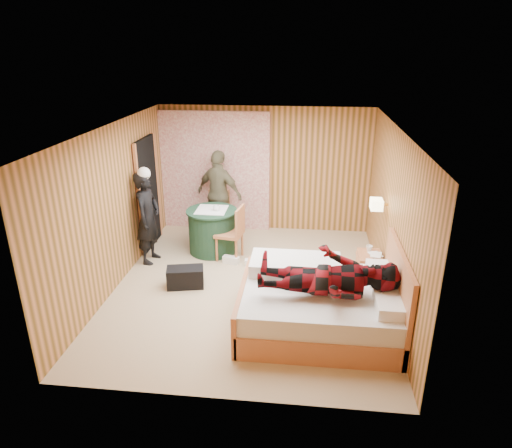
# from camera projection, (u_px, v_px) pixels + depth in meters

# --- Properties ---
(floor) EXTENTS (4.20, 5.00, 0.01)m
(floor) POSITION_uv_depth(u_px,v_px,m) (250.00, 286.00, 7.28)
(floor) COLOR tan
(floor) RESTS_ON ground
(ceiling) EXTENTS (4.20, 5.00, 0.01)m
(ceiling) POSITION_uv_depth(u_px,v_px,m) (249.00, 128.00, 6.35)
(ceiling) COLOR white
(ceiling) RESTS_ON wall_back
(wall_back) EXTENTS (4.20, 0.02, 2.50)m
(wall_back) POSITION_uv_depth(u_px,v_px,m) (265.00, 170.00, 9.12)
(wall_back) COLOR #C47C4B
(wall_back) RESTS_ON floor
(wall_left) EXTENTS (0.02, 5.00, 2.50)m
(wall_left) POSITION_uv_depth(u_px,v_px,m) (114.00, 207.00, 7.03)
(wall_left) COLOR #C47C4B
(wall_left) RESTS_ON floor
(wall_right) EXTENTS (0.02, 5.00, 2.50)m
(wall_right) POSITION_uv_depth(u_px,v_px,m) (393.00, 218.00, 6.60)
(wall_right) COLOR #C47C4B
(wall_right) RESTS_ON floor
(curtain) EXTENTS (2.20, 0.08, 2.40)m
(curtain) POSITION_uv_depth(u_px,v_px,m) (215.00, 172.00, 9.18)
(curtain) COLOR white
(curtain) RESTS_ON floor
(doorway) EXTENTS (0.06, 0.90, 2.05)m
(doorway) POSITION_uv_depth(u_px,v_px,m) (148.00, 194.00, 8.40)
(doorway) COLOR black
(doorway) RESTS_ON floor
(wall_lamp) EXTENTS (0.26, 0.24, 0.16)m
(wall_lamp) POSITION_uv_depth(u_px,v_px,m) (377.00, 204.00, 7.01)
(wall_lamp) COLOR gold
(wall_lamp) RESTS_ON wall_right
(bed) EXTENTS (2.15, 1.70, 1.17)m
(bed) POSITION_uv_depth(u_px,v_px,m) (323.00, 304.00, 6.14)
(bed) COLOR #C47E50
(bed) RESTS_ON floor
(nightstand) EXTENTS (0.39, 0.52, 0.50)m
(nightstand) POSITION_uv_depth(u_px,v_px,m) (369.00, 268.00, 7.28)
(nightstand) COLOR #C47E50
(nightstand) RESTS_ON floor
(round_table) EXTENTS (0.93, 0.93, 0.82)m
(round_table) POSITION_uv_depth(u_px,v_px,m) (212.00, 230.00, 8.36)
(round_table) COLOR #1D3F27
(round_table) RESTS_ON floor
(chair_far) EXTENTS (0.46, 0.46, 0.93)m
(chair_far) POSITION_uv_depth(u_px,v_px,m) (219.00, 210.00, 8.98)
(chair_far) COLOR #C47E50
(chair_far) RESTS_ON floor
(chair_near) EXTENTS (0.51, 0.51, 0.99)m
(chair_near) POSITION_uv_depth(u_px,v_px,m) (234.00, 229.00, 7.99)
(chair_near) COLOR #C47E50
(chair_near) RESTS_ON floor
(duffel_bag) EXTENTS (0.62, 0.42, 0.32)m
(duffel_bag) POSITION_uv_depth(u_px,v_px,m) (185.00, 277.00, 7.21)
(duffel_bag) COLOR black
(duffel_bag) RESTS_ON floor
(sneaker_left) EXTENTS (0.30, 0.18, 0.13)m
(sneaker_left) POSITION_uv_depth(u_px,v_px,m) (231.00, 260.00, 8.01)
(sneaker_left) COLOR white
(sneaker_left) RESTS_ON floor
(sneaker_right) EXTENTS (0.26, 0.13, 0.11)m
(sneaker_right) POSITION_uv_depth(u_px,v_px,m) (252.00, 262.00, 7.93)
(sneaker_right) COLOR white
(sneaker_right) RESTS_ON floor
(woman_standing) EXTENTS (0.45, 0.63, 1.63)m
(woman_standing) POSITION_uv_depth(u_px,v_px,m) (148.00, 218.00, 7.83)
(woman_standing) COLOR black
(woman_standing) RESTS_ON floor
(man_at_table) EXTENTS (1.09, 0.81, 1.72)m
(man_at_table) POSITION_uv_depth(u_px,v_px,m) (219.00, 194.00, 8.91)
(man_at_table) COLOR brown
(man_at_table) RESTS_ON floor
(man_on_bed) EXTENTS (0.86, 0.67, 1.77)m
(man_on_bed) POSITION_uv_depth(u_px,v_px,m) (329.00, 267.00, 5.67)
(man_on_bed) COLOR maroon
(man_on_bed) RESTS_ON bed
(book_lower) EXTENTS (0.23, 0.27, 0.02)m
(book_lower) POSITION_uv_depth(u_px,v_px,m) (371.00, 255.00, 7.14)
(book_lower) COLOR white
(book_lower) RESTS_ON nightstand
(book_upper) EXTENTS (0.21, 0.26, 0.02)m
(book_upper) POSITION_uv_depth(u_px,v_px,m) (371.00, 254.00, 7.13)
(book_upper) COLOR white
(book_upper) RESTS_ON nightstand
(cup_nightstand) EXTENTS (0.13, 0.13, 0.09)m
(cup_nightstand) POSITION_uv_depth(u_px,v_px,m) (369.00, 248.00, 7.29)
(cup_nightstand) COLOR white
(cup_nightstand) RESTS_ON nightstand
(cup_table) EXTENTS (0.13, 0.13, 0.10)m
(cup_table) POSITION_uv_depth(u_px,v_px,m) (216.00, 208.00, 8.13)
(cup_table) COLOR white
(cup_table) RESTS_ON round_table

